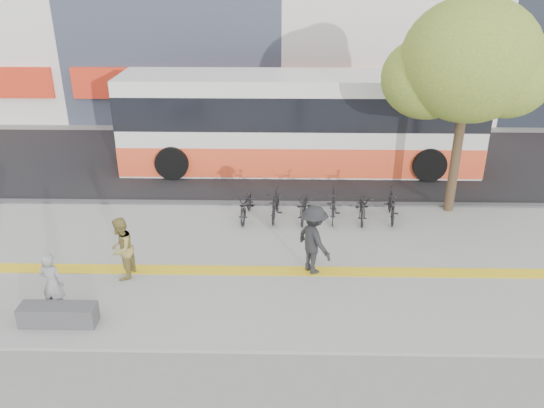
{
  "coord_description": "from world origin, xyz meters",
  "views": [
    {
      "loc": [
        2.09,
        -10.44,
        7.11
      ],
      "look_at": [
        1.83,
        2.0,
        1.45
      ],
      "focal_mm": 35.6,
      "sensor_mm": 36.0,
      "label": 1
    }
  ],
  "objects_px": {
    "street_tree": "(468,62)",
    "pedestrian_dark": "(314,240)",
    "bus": "(300,125)",
    "pedestrian_tan": "(121,249)",
    "seated_woman": "(52,284)",
    "bench": "(58,315)"
  },
  "relations": [
    {
      "from": "seated_woman",
      "to": "pedestrian_tan",
      "type": "xyz_separation_m",
      "value": [
        1.07,
        1.48,
        0.04
      ]
    },
    {
      "from": "bus",
      "to": "seated_woman",
      "type": "relative_size",
      "value": 8.68
    },
    {
      "from": "pedestrian_tan",
      "to": "pedestrian_dark",
      "type": "bearing_deg",
      "value": 101.11
    },
    {
      "from": "seated_woman",
      "to": "pedestrian_tan",
      "type": "bearing_deg",
      "value": -117.0
    },
    {
      "from": "bus",
      "to": "pedestrian_tan",
      "type": "bearing_deg",
      "value": -119.45
    },
    {
      "from": "street_tree",
      "to": "bus",
      "type": "bearing_deg",
      "value": 140.63
    },
    {
      "from": "street_tree",
      "to": "seated_woman",
      "type": "bearing_deg",
      "value": -150.52
    },
    {
      "from": "street_tree",
      "to": "pedestrian_tan",
      "type": "relative_size",
      "value": 4.06
    },
    {
      "from": "bus",
      "to": "pedestrian_tan",
      "type": "distance_m",
      "value": 9.03
    },
    {
      "from": "bench",
      "to": "pedestrian_tan",
      "type": "xyz_separation_m",
      "value": [
        0.88,
        1.87,
        0.55
      ]
    },
    {
      "from": "street_tree",
      "to": "seated_woman",
      "type": "distance_m",
      "value": 12.03
    },
    {
      "from": "bench",
      "to": "street_tree",
      "type": "xyz_separation_m",
      "value": [
        9.78,
        6.02,
        4.21
      ]
    },
    {
      "from": "bus",
      "to": "pedestrian_dark",
      "type": "bearing_deg",
      "value": -88.76
    },
    {
      "from": "bench",
      "to": "bus",
      "type": "distance_m",
      "value": 11.13
    },
    {
      "from": "bus",
      "to": "seated_woman",
      "type": "bearing_deg",
      "value": -120.5
    },
    {
      "from": "seated_woman",
      "to": "pedestrian_dark",
      "type": "relative_size",
      "value": 0.84
    },
    {
      "from": "street_tree",
      "to": "pedestrian_dark",
      "type": "bearing_deg",
      "value": -138.65
    },
    {
      "from": "bench",
      "to": "pedestrian_dark",
      "type": "relative_size",
      "value": 0.91
    },
    {
      "from": "bench",
      "to": "seated_woman",
      "type": "distance_m",
      "value": 0.67
    },
    {
      "from": "bench",
      "to": "pedestrian_tan",
      "type": "height_order",
      "value": "pedestrian_tan"
    },
    {
      "from": "bus",
      "to": "street_tree",
      "type": "bearing_deg",
      "value": -39.37
    },
    {
      "from": "bus",
      "to": "pedestrian_dark",
      "type": "xyz_separation_m",
      "value": [
        0.16,
        -7.48,
        -0.7
      ]
    }
  ]
}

